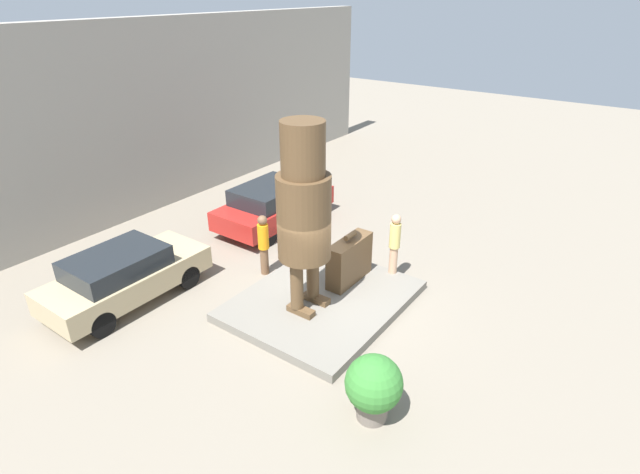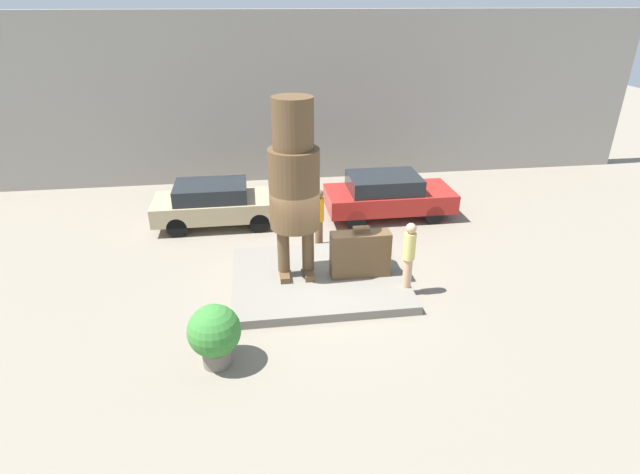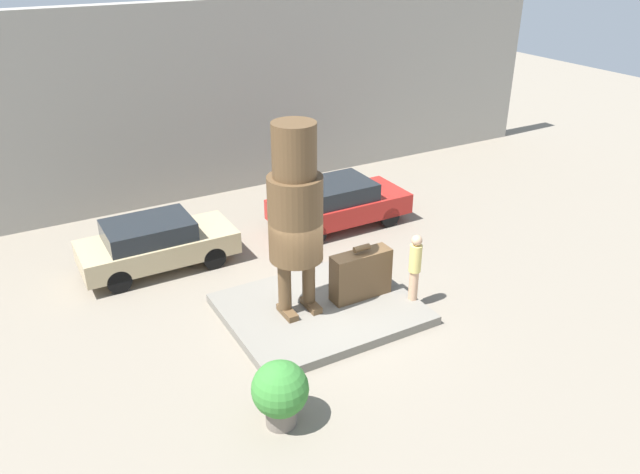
{
  "view_description": "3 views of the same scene",
  "coord_description": "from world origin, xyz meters",
  "px_view_note": "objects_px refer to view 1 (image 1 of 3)",
  "views": [
    {
      "loc": [
        -8.47,
        -6.01,
        7.1
      ],
      "look_at": [
        0.19,
        0.21,
        1.74
      ],
      "focal_mm": 28.0,
      "sensor_mm": 36.0,
      "label": 1
    },
    {
      "loc": [
        -1.49,
        -11.01,
        6.66
      ],
      "look_at": [
        0.0,
        -0.28,
        1.44
      ],
      "focal_mm": 28.0,
      "sensor_mm": 36.0,
      "label": 2
    },
    {
      "loc": [
        -6.13,
        -10.88,
        8.22
      ],
      "look_at": [
        -0.04,
        -0.05,
        2.06
      ],
      "focal_mm": 35.0,
      "sensor_mm": 36.0,
      "label": 3
    }
  ],
  "objects_px": {
    "giant_suitcase": "(349,260)",
    "parked_car_tan": "(124,275)",
    "planter_pot": "(374,386)",
    "parked_car_red": "(273,204)",
    "worker_hivis": "(263,242)",
    "tourist": "(395,241)",
    "statue_figure": "(304,206)"
  },
  "relations": [
    {
      "from": "statue_figure",
      "to": "parked_car_tan",
      "type": "distance_m",
      "value": 4.98
    },
    {
      "from": "parked_car_red",
      "to": "tourist",
      "type": "bearing_deg",
      "value": -99.25
    },
    {
      "from": "tourist",
      "to": "worker_hivis",
      "type": "height_order",
      "value": "tourist"
    },
    {
      "from": "tourist",
      "to": "parked_car_red",
      "type": "distance_m",
      "value": 4.93
    },
    {
      "from": "statue_figure",
      "to": "tourist",
      "type": "height_order",
      "value": "statue_figure"
    },
    {
      "from": "statue_figure",
      "to": "parked_car_tan",
      "type": "relative_size",
      "value": 1.1
    },
    {
      "from": "tourist",
      "to": "planter_pot",
      "type": "height_order",
      "value": "tourist"
    },
    {
      "from": "giant_suitcase",
      "to": "planter_pot",
      "type": "bearing_deg",
      "value": -141.73
    },
    {
      "from": "statue_figure",
      "to": "planter_pot",
      "type": "bearing_deg",
      "value": -122.39
    },
    {
      "from": "giant_suitcase",
      "to": "planter_pot",
      "type": "distance_m",
      "value": 4.44
    },
    {
      "from": "planter_pot",
      "to": "tourist",
      "type": "bearing_deg",
      "value": 24.09
    },
    {
      "from": "parked_car_tan",
      "to": "worker_hivis",
      "type": "bearing_deg",
      "value": -32.18
    },
    {
      "from": "parked_car_red",
      "to": "planter_pot",
      "type": "bearing_deg",
      "value": -127.69
    },
    {
      "from": "giant_suitcase",
      "to": "worker_hivis",
      "type": "bearing_deg",
      "value": 107.91
    },
    {
      "from": "parked_car_tan",
      "to": "statue_figure",
      "type": "bearing_deg",
      "value": -61.52
    },
    {
      "from": "worker_hivis",
      "to": "statue_figure",
      "type": "bearing_deg",
      "value": -112.89
    },
    {
      "from": "statue_figure",
      "to": "giant_suitcase",
      "type": "xyz_separation_m",
      "value": [
        1.61,
        -0.21,
        -2.03
      ]
    },
    {
      "from": "worker_hivis",
      "to": "giant_suitcase",
      "type": "bearing_deg",
      "value": -72.09
    },
    {
      "from": "parked_car_tan",
      "to": "worker_hivis",
      "type": "relative_size",
      "value": 2.33
    },
    {
      "from": "statue_figure",
      "to": "worker_hivis",
      "type": "height_order",
      "value": "statue_figure"
    },
    {
      "from": "giant_suitcase",
      "to": "worker_hivis",
      "type": "height_order",
      "value": "worker_hivis"
    },
    {
      "from": "planter_pot",
      "to": "worker_hivis",
      "type": "height_order",
      "value": "worker_hivis"
    },
    {
      "from": "tourist",
      "to": "parked_car_red",
      "type": "relative_size",
      "value": 0.41
    },
    {
      "from": "tourist",
      "to": "statue_figure",
      "type": "bearing_deg",
      "value": 160.23
    },
    {
      "from": "statue_figure",
      "to": "tourist",
      "type": "relative_size",
      "value": 2.64
    },
    {
      "from": "statue_figure",
      "to": "worker_hivis",
      "type": "bearing_deg",
      "value": 67.11
    },
    {
      "from": "statue_figure",
      "to": "planter_pot",
      "type": "xyz_separation_m",
      "value": [
        -1.88,
        -2.96,
        -2.1
      ]
    },
    {
      "from": "parked_car_tan",
      "to": "planter_pot",
      "type": "xyz_separation_m",
      "value": [
        0.27,
        -6.94,
        -0.0
      ]
    },
    {
      "from": "parked_car_tan",
      "to": "parked_car_red",
      "type": "bearing_deg",
      "value": -0.71
    },
    {
      "from": "statue_figure",
      "to": "parked_car_red",
      "type": "bearing_deg",
      "value": 48.73
    },
    {
      "from": "tourist",
      "to": "parked_car_tan",
      "type": "xyz_separation_m",
      "value": [
        -4.79,
        4.92,
        -0.41
      ]
    },
    {
      "from": "giant_suitcase",
      "to": "parked_car_tan",
      "type": "distance_m",
      "value": 5.63
    }
  ]
}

